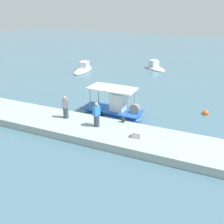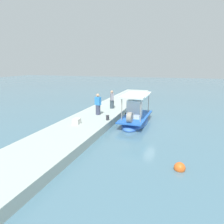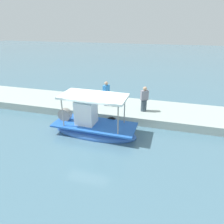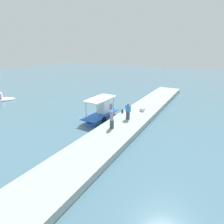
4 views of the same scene
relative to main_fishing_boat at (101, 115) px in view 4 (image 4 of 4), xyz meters
name	(u,v)px [view 4 (image 4 of 4)]	position (x,y,z in m)	size (l,w,h in m)	color
ground_plane	(98,118)	(-0.01, 0.40, -0.47)	(120.00, 120.00, 0.00)	slate
dock_quay	(128,122)	(-0.01, -3.39, -0.19)	(36.00, 3.62, 0.55)	#A4B2AB
main_fishing_boat	(101,115)	(0.00, 0.00, 0.00)	(5.16, 2.07, 2.78)	#386AC3
fisherman_near_bollard	(128,112)	(0.15, -3.22, 0.90)	(0.51, 0.57, 1.79)	#3B4059
fisherman_by_crate	(112,120)	(-2.64, -2.89, 0.87)	(0.56, 0.52, 1.74)	#384752
mooring_bollard	(122,111)	(1.60, -1.85, 0.28)	(0.24, 0.24, 0.39)	#2D2D33
cargo_crate	(142,109)	(3.29, -3.62, 0.29)	(0.58, 0.46, 0.40)	silver
marker_buoy	(106,99)	(6.88, 3.53, -0.36)	(0.53, 0.53, 0.53)	orange
moored_boat_mid	(1,99)	(-1.32, 17.40, -0.27)	(4.09, 3.82, 1.43)	silver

